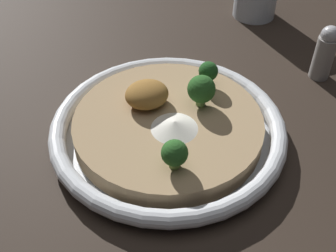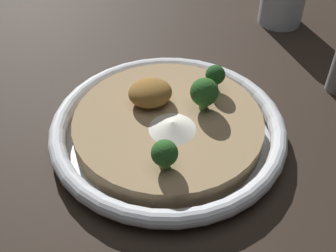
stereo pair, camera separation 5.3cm
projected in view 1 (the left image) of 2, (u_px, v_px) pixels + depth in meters
The scene contains 8 objects.
ground_plane at pixel (168, 137), 0.55m from camera, with size 6.00×6.00×0.00m, color #2D231C.
risotto_bowl at pixel (168, 128), 0.54m from camera, with size 0.30×0.30×0.03m.
cheese_sprinkle at pixel (172, 125), 0.51m from camera, with size 0.06×0.06×0.01m.
crispy_onion_garnish at pixel (147, 94), 0.54m from camera, with size 0.06×0.05×0.03m.
broccoli_back_right at pixel (175, 154), 0.45m from camera, with size 0.03×0.03×0.04m.
broccoli_front_left at pixel (208, 72), 0.56m from camera, with size 0.03×0.03×0.04m.
broccoli_left at pixel (201, 90), 0.53m from camera, with size 0.04×0.04×0.04m.
pepper_shaker at pixel (325, 52), 0.62m from camera, with size 0.03×0.03×0.09m.
Camera 1 is at (0.15, 0.36, 0.38)m, focal length 45.00 mm.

